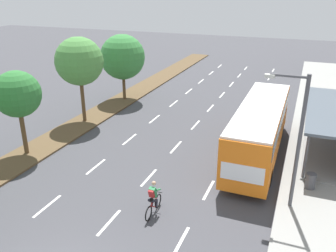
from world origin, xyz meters
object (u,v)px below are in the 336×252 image
bus (260,126)px  median_tree_fourth (123,57)px  streetlight (296,134)px  median_tree_third (79,62)px  bus_shelter (334,126)px  median_tree_second (17,94)px  trash_bin (310,181)px  cyclist (153,199)px

bus → median_tree_fourth: median_tree_fourth is taller
streetlight → median_tree_third: bearing=158.6°
bus_shelter → streetlight: 7.90m
bus_shelter → median_tree_second: size_ratio=1.80×
median_tree_fourth → trash_bin: median_tree_fourth is taller
median_tree_second → bus_shelter: bearing=22.4°
median_tree_second → streetlight: streetlight is taller
cyclist → streetlight: streetlight is taller
bus → median_tree_second: median_tree_second is taller
median_tree_second → median_tree_third: 6.36m
streetlight → trash_bin: 4.03m
median_tree_fourth → streetlight: size_ratio=0.92×
trash_bin → cyclist: bearing=-144.2°
cyclist → median_tree_third: median_tree_third is taller
bus → cyclist: (-3.64, -8.08, -1.28)m
median_tree_second → median_tree_third: (0.12, 6.30, 0.82)m
trash_bin → bus: bearing=135.5°
median_tree_third → bus_shelter: bearing=3.7°
bus_shelter → streetlight: streetlight is taller
median_tree_third → median_tree_fourth: (0.18, 6.30, -0.76)m
median_tree_second → bus: bearing=21.1°
cyclist → median_tree_fourth: 18.56m
bus → median_tree_third: (-13.65, 1.00, 2.76)m
median_tree_fourth → median_tree_third: bearing=-91.6°
cyclist → median_tree_fourth: median_tree_fourth is taller
median_tree_fourth → streetlight: bearing=-38.6°
streetlight → trash_bin: (1.03, 2.04, -3.31)m
median_tree_third → median_tree_fourth: median_tree_third is taller
median_tree_third → streetlight: 17.02m
median_tree_third → streetlight: size_ratio=1.01×
bus_shelter → trash_bin: bearing=-101.5°
bus_shelter → trash_bin: size_ratio=11.31×
bus_shelter → trash_bin: 5.56m
bus_shelter → median_tree_fourth: median_tree_fourth is taller
bus_shelter → streetlight: bearing=-106.0°
bus → streetlight: bearing=-67.3°
bus_shelter → median_tree_fourth: bearing=163.8°
median_tree_second → median_tree_fourth: 12.61m
bus_shelter → median_tree_third: bearing=-176.3°
bus_shelter → median_tree_second: (-18.05, -7.45, 2.14)m
bus_shelter → median_tree_fourth: size_ratio=1.60×
bus_shelter → bus: size_ratio=0.85×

